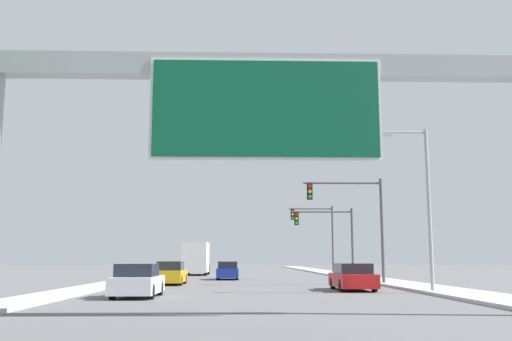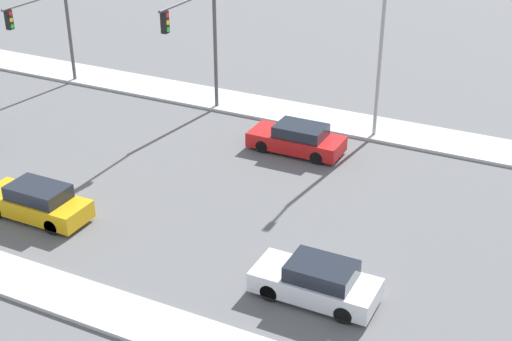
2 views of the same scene
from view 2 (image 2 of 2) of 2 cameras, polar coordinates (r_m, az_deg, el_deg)
The scene contains 6 objects.
car_mid_right at distance 34.63m, azimuth 3.32°, elevation 2.54°, with size 1.88×4.60×1.42m.
car_near_center at distance 30.28m, azimuth -17.15°, elevation -2.43°, with size 1.71×4.63×1.50m.
car_mid_left at distance 24.44m, azimuth 4.87°, elevation -8.86°, with size 1.81×4.30×1.45m.
traffic_light_near_intersection at distance 37.35m, azimuth -4.54°, elevation 10.87°, with size 5.22×0.32×6.90m.
traffic_light_mid_block at distance 43.28m, azimuth -16.29°, elevation 11.18°, with size 5.11×0.32×5.81m.
street_lamp_right at distance 34.99m, azimuth 9.82°, elevation 9.70°, with size 2.46×0.28×8.14m.
Camera 2 is at (-23.86, 19.48, 14.91)m, focal length 50.00 mm.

